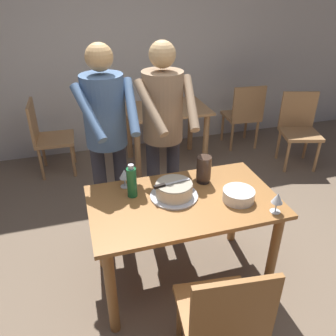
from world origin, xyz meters
TOP-DOWN VIEW (x-y plane):
  - ground_plane at (0.00, 0.00)m, footprint 14.00×14.00m
  - back_wall at (0.00, 2.62)m, footprint 10.00×0.12m
  - main_dining_table at (0.00, 0.00)m, footprint 1.31×0.77m
  - cake_on_platter at (-0.05, 0.06)m, footprint 0.34×0.34m
  - cake_knife at (-0.12, 0.05)m, footprint 0.27×0.06m
  - plate_stack at (0.36, -0.11)m, footprint 0.22×0.22m
  - wine_glass_near at (0.53, -0.30)m, footprint 0.08×0.08m
  - wine_glass_far at (-0.36, 0.29)m, footprint 0.08×0.08m
  - water_bottle at (-0.33, 0.15)m, footprint 0.07×0.07m
  - hurricane_lamp at (0.22, 0.19)m, footprint 0.11×0.11m
  - person_cutting_cake at (0.02, 0.59)m, footprint 0.47×0.56m
  - person_standing_beside at (-0.43, 0.62)m, footprint 0.46×0.57m
  - chair_near_side at (-0.03, -0.76)m, footprint 0.49×0.49m
  - background_table at (0.43, 1.92)m, footprint 1.00×0.70m
  - background_chair_0 at (1.58, 2.07)m, footprint 0.47×0.47m
  - background_chair_1 at (2.02, 1.45)m, footprint 0.55×0.55m
  - background_chair_2 at (-0.99, 2.08)m, footprint 0.46×0.46m

SIDE VIEW (x-z plane):
  - ground_plane at x=0.00m, z-range 0.00..0.00m
  - chair_near_side at x=-0.03m, z-range 0.04..0.94m
  - background_chair_0 at x=1.58m, z-range 0.04..0.94m
  - background_chair_1 at x=2.02m, z-range 0.04..0.94m
  - background_chair_2 at x=-0.99m, z-range 0.04..0.94m
  - background_table at x=0.43m, z-range 0.21..0.95m
  - main_dining_table at x=0.00m, z-range 0.24..0.99m
  - plate_stack at x=0.36m, z-range 0.75..0.83m
  - cake_on_platter at x=-0.05m, z-range 0.75..0.86m
  - wine_glass_near at x=0.53m, z-range 0.78..0.92m
  - wine_glass_far at x=-0.36m, z-range 0.78..0.92m
  - hurricane_lamp at x=0.22m, z-range 0.75..0.96m
  - water_bottle at x=-0.33m, z-range 0.74..0.99m
  - cake_knife at x=-0.12m, z-range 0.86..0.88m
  - person_cutting_cake at x=0.02m, z-range 0.22..1.94m
  - person_standing_beside at x=-0.43m, z-range 0.22..1.94m
  - back_wall at x=0.00m, z-range 0.00..2.70m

